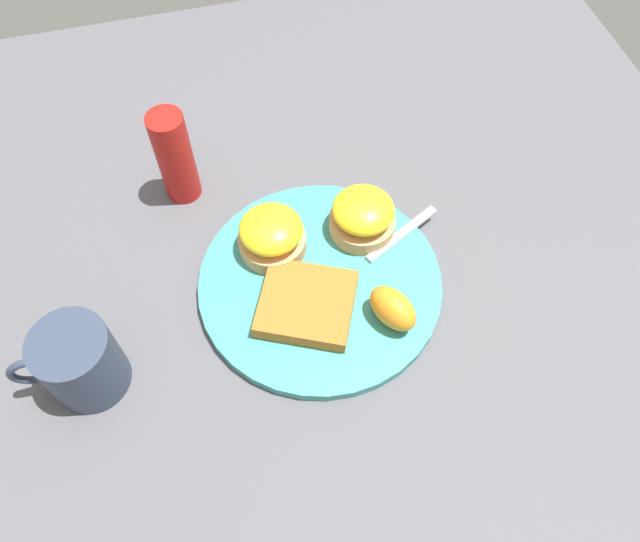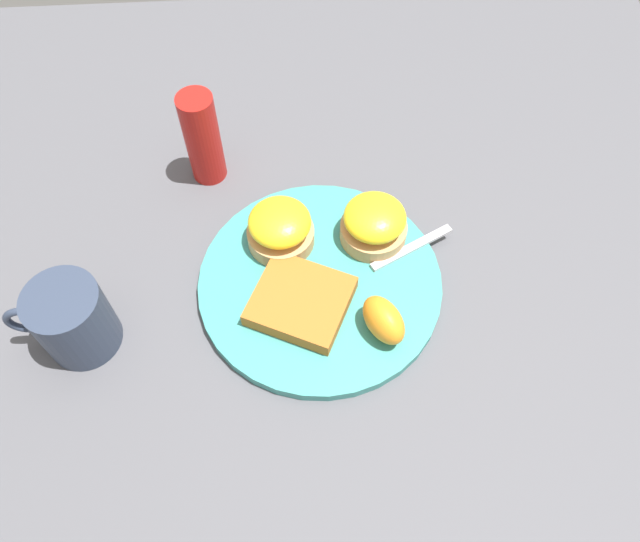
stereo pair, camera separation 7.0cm
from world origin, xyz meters
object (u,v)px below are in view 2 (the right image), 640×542
object	(u,v)px
hashbrown_patty	(301,301)
orange_wedge	(384,320)
sandwich_benedict_left	(374,223)
condiment_bottle	(203,138)
fork	(366,271)
sandwich_benedict_right	(280,228)
cup	(72,320)

from	to	relation	value
hashbrown_patty	orange_wedge	distance (m)	0.09
sandwich_benedict_left	hashbrown_patty	world-z (taller)	sandwich_benedict_left
condiment_bottle	sandwich_benedict_left	bearing A→B (deg)	148.07
orange_wedge	fork	xyz separation A→B (m)	(0.01, -0.07, -0.02)
sandwich_benedict_left	sandwich_benedict_right	size ratio (longest dim) A/B	1.00
cup	condiment_bottle	xyz separation A→B (m)	(-0.13, -0.23, 0.02)
sandwich_benedict_left	orange_wedge	bearing A→B (deg)	88.39
fork	cup	xyz separation A→B (m)	(0.32, 0.06, 0.03)
orange_wedge	hashbrown_patty	bearing A→B (deg)	-22.21
hashbrown_patty	fork	bearing A→B (deg)	-153.62
condiment_bottle	sandwich_benedict_right	bearing A→B (deg)	125.97
cup	condiment_bottle	bearing A→B (deg)	-119.69
hashbrown_patty	cup	bearing A→B (deg)	4.38
orange_wedge	cup	xyz separation A→B (m)	(0.33, -0.02, 0.01)
sandwich_benedict_left	orange_wedge	size ratio (longest dim) A/B	1.32
orange_wedge	sandwich_benedict_right	bearing A→B (deg)	-49.63
sandwich_benedict_left	cup	distance (m)	0.35
sandwich_benedict_left	hashbrown_patty	distance (m)	0.13
fork	cup	size ratio (longest dim) A/B	1.79
sandwich_benedict_left	fork	size ratio (longest dim) A/B	0.40
cup	sandwich_benedict_left	bearing A→B (deg)	-162.08
sandwich_benedict_left	cup	bearing A→B (deg)	17.92
sandwich_benedict_left	hashbrown_patty	bearing A→B (deg)	44.42
sandwich_benedict_right	orange_wedge	distance (m)	0.16
cup	hashbrown_patty	bearing A→B (deg)	-175.62
hashbrown_patty	condiment_bottle	bearing A→B (deg)	-62.93
sandwich_benedict_right	orange_wedge	xyz separation A→B (m)	(-0.11, 0.12, -0.00)
sandwich_benedict_right	fork	size ratio (longest dim) A/B	0.40
condiment_bottle	cup	bearing A→B (deg)	60.31
hashbrown_patty	condiment_bottle	distance (m)	0.24
orange_wedge	condiment_bottle	bearing A→B (deg)	-51.75
sandwich_benedict_left	sandwich_benedict_right	bearing A→B (deg)	-0.26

